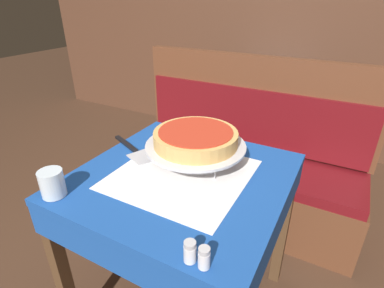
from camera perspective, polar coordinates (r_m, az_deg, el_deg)
dining_table_front at (r=1.22m, az=-1.84°, el=-9.62°), size 0.79×0.79×0.76m
dining_table_rear at (r=2.69m, az=13.74°, el=9.61°), size 0.59×0.59×0.75m
booth_bench at (r=2.05m, az=9.13°, el=-5.08°), size 1.52×0.46×1.05m
back_wall_panel at (r=2.96m, az=20.16°, el=21.74°), size 6.00×0.04×2.40m
pizza_pan_stand at (r=1.20m, az=0.68°, el=-0.48°), size 0.40×0.40×0.09m
deep_dish_pizza at (r=1.18m, az=0.69°, el=1.21°), size 0.33×0.33×0.06m
pizza_server at (r=1.35m, az=-11.04°, el=-1.12°), size 0.30×0.17×0.01m
water_glass_near at (r=1.13m, az=-25.09°, el=-6.79°), size 0.08×0.08×0.10m
salt_shaker at (r=0.82m, az=-0.40°, el=-19.81°), size 0.03×0.03×0.06m
pepper_shaker at (r=0.81m, az=2.32°, el=-20.83°), size 0.03×0.03×0.06m
condiment_caddy at (r=2.65m, az=13.89°, el=13.07°), size 0.13×0.13×0.16m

